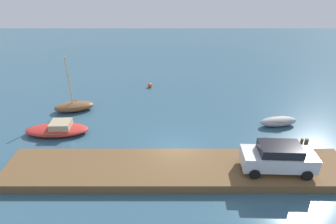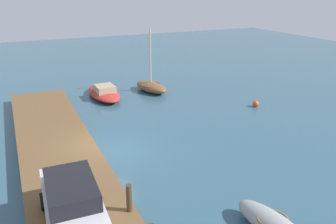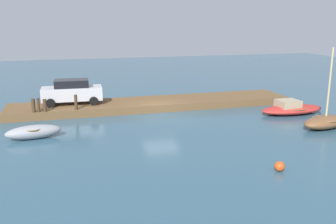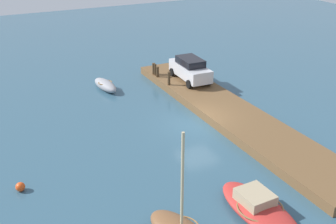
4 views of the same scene
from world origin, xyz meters
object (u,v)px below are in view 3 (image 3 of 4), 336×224
mooring_post_west (76,102)px  parked_car (72,91)px  dinghy_grey (33,132)px  marker_buoy (280,166)px  rowboat_brown (325,121)px  mooring_post_east (33,105)px  mooring_post_mid_west (45,105)px  motorboat_red (291,108)px  mooring_post_mid_east (38,105)px

mooring_post_west → parked_car: 1.99m
dinghy_grey → marker_buoy: dinghy_grey is taller
marker_buoy → mooring_post_west: bearing=-55.7°
rowboat_brown → mooring_post_west: size_ratio=4.82×
rowboat_brown → mooring_post_east: (17.61, -6.91, 0.58)m
dinghy_grey → marker_buoy: (-10.89, 7.97, -0.17)m
mooring_post_mid_west → parked_car: size_ratio=0.19×
motorboat_red → mooring_post_east: (17.74, -3.07, 0.64)m
mooring_post_west → marker_buoy: mooring_post_west is taller
mooring_post_mid_east → parked_car: parked_car is taller
rowboat_brown → mooring_post_east: 18.92m
motorboat_red → dinghy_grey: 17.56m
mooring_post_west → parked_car: parked_car is taller
rowboat_brown → mooring_post_mid_east: 18.62m
mooring_post_west → mooring_post_mid_east: size_ratio=1.10×
rowboat_brown → parked_car: bearing=-44.7°
mooring_post_west → mooring_post_mid_west: (2.05, 0.00, -0.10)m
parked_car → marker_buoy: (-8.52, 14.14, -1.26)m
motorboat_red → mooring_post_west: (14.97, -3.07, 0.70)m
mooring_post_mid_west → rowboat_brown: bearing=157.7°
mooring_post_mid_east → mooring_post_east: (0.32, 0.00, -0.01)m
mooring_post_mid_east → rowboat_brown: bearing=158.2°
mooring_post_mid_west → marker_buoy: (-10.39, 12.21, -0.75)m
motorboat_red → mooring_post_mid_east: bearing=-11.9°
mooring_post_mid_west → parked_car: 2.73m
mooring_post_east → marker_buoy: size_ratio=2.02×
dinghy_grey → parked_car: size_ratio=0.73×
mooring_post_mid_west → mooring_post_west: bearing=180.0°
dinghy_grey → mooring_post_mid_west: 4.31m
rowboat_brown → mooring_post_east: rowboat_brown is taller
rowboat_brown → mooring_post_west: rowboat_brown is taller
parked_car → rowboat_brown: bearing=151.7°
mooring_post_west → mooring_post_mid_east: (2.46, 0.00, -0.05)m
rowboat_brown → mooring_post_mid_east: (17.29, -6.91, 0.59)m
mooring_post_mid_east → mooring_post_west: bearing=180.0°
rowboat_brown → marker_buoy: bearing=25.0°
dinghy_grey → marker_buoy: bearing=135.5°
rowboat_brown → dinghy_grey: bearing=-22.9°
dinghy_grey → mooring_post_west: (-2.55, -4.24, 0.68)m
motorboat_red → mooring_post_mid_east: (17.42, -3.07, 0.65)m
motorboat_red → parked_car: 15.99m
parked_car → mooring_post_mid_east: bearing=42.6°
motorboat_red → mooring_post_mid_west: mooring_post_mid_west is taller
mooring_post_west → marker_buoy: (-8.34, 12.21, -0.85)m
rowboat_brown → mooring_post_mid_east: rowboat_brown is taller
mooring_post_mid_east → parked_car: bearing=-139.6°
mooring_post_mid_east → marker_buoy: bearing=131.5°
mooring_post_west → mooring_post_mid_east: bearing=0.0°
parked_car → mooring_post_east: bearing=38.9°
parked_car → mooring_post_mid_west: bearing=48.3°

